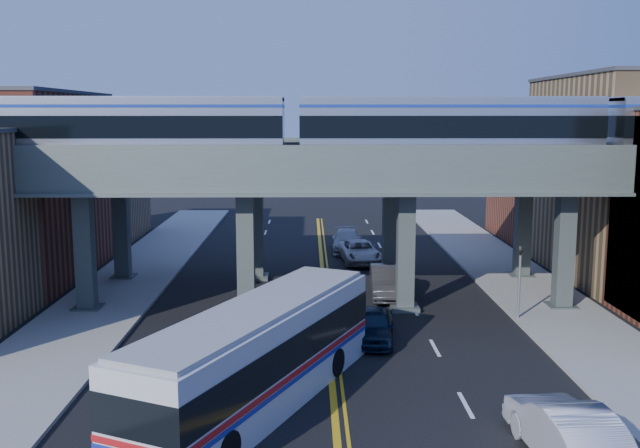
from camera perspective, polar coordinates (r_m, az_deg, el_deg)
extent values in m
plane|color=black|center=(28.73, 0.84, -11.22)|extent=(120.00, 120.00, 0.00)
cube|color=gray|center=(39.71, -16.53, -5.80)|extent=(5.00, 70.00, 0.16)
cube|color=gray|center=(40.19, 17.10, -5.65)|extent=(5.00, 70.00, 0.16)
cube|color=brown|center=(46.67, -23.16, 2.76)|extent=(8.00, 14.00, 11.00)
cube|color=olive|center=(58.99, -18.33, 2.67)|extent=(8.00, 10.00, 8.00)
cube|color=olive|center=(47.29, 23.29, 3.43)|extent=(8.00, 14.00, 12.00)
cube|color=brown|center=(59.47, 18.12, 3.21)|extent=(8.00, 10.00, 9.00)
cube|color=#414B47|center=(37.35, -18.28, -2.20)|extent=(0.85, 0.85, 6.00)
cube|color=#414B47|center=(35.78, -5.95, -2.26)|extent=(0.85, 0.85, 6.00)
cube|color=#414B47|center=(35.97, 6.85, -2.22)|extent=(0.85, 0.85, 6.00)
cube|color=#414B47|center=(37.88, 18.94, -2.08)|extent=(0.85, 0.85, 6.00)
cube|color=#49544D|center=(35.13, 0.47, 3.68)|extent=(52.00, 3.60, 1.40)
cube|color=#414B47|center=(43.98, -15.59, -0.47)|extent=(0.85, 0.85, 6.00)
cube|color=#414B47|center=(42.65, -5.14, -0.46)|extent=(0.85, 0.85, 6.00)
cube|color=#414B47|center=(42.81, 5.60, -0.44)|extent=(0.85, 0.85, 6.00)
cube|color=#414B47|center=(44.43, 15.91, -0.40)|extent=(0.85, 0.85, 6.00)
cube|color=#49544D|center=(42.11, 0.25, 4.52)|extent=(52.00, 3.60, 1.40)
cube|color=black|center=(37.44, -21.49, 4.64)|extent=(2.10, 2.10, 0.24)
cube|color=black|center=(35.27, -7.17, 4.96)|extent=(2.10, 2.10, 0.24)
cube|color=#AFB1B9|center=(36.01, -14.65, 7.45)|extent=(14.50, 2.77, 3.05)
cube|color=black|center=(36.00, -14.66, 7.69)|extent=(14.52, 2.83, 1.05)
cube|color=black|center=(35.13, 2.68, 5.01)|extent=(2.10, 2.10, 0.24)
cube|color=black|center=(36.89, 17.28, 4.80)|extent=(2.10, 2.10, 0.24)
cube|color=#AFB1B9|center=(35.65, 10.23, 7.58)|extent=(14.50, 2.77, 3.05)
cube|color=black|center=(35.65, 10.24, 7.82)|extent=(14.52, 2.83, 1.05)
cylinder|color=slate|center=(31.23, 1.24, -7.34)|extent=(0.09, 0.09, 2.30)
cylinder|color=red|center=(30.95, 1.24, -5.39)|extent=(0.76, 0.04, 0.76)
cylinder|color=slate|center=(35.44, 15.64, -4.97)|extent=(0.12, 0.12, 3.20)
imported|color=black|center=(35.03, 15.78, -1.71)|extent=(0.15, 0.18, 0.90)
cube|color=silver|center=(24.55, -4.97, -10.65)|extent=(8.05, 12.88, 3.34)
cube|color=black|center=(24.41, -4.98, -9.70)|extent=(8.13, 12.94, 1.13)
cube|color=#B21419|center=(24.66, -4.96, -11.36)|extent=(8.12, 12.94, 0.19)
cylinder|color=black|center=(21.75, -10.50, -16.65)|extent=(3.08, 2.21, 1.08)
cylinder|color=black|center=(27.95, -1.24, -10.62)|extent=(3.08, 2.21, 1.08)
imported|color=black|center=(31.42, 4.33, -8.09)|extent=(2.11, 4.36, 1.43)
imported|color=#2E2E30|center=(38.92, 5.41, -4.61)|extent=(1.99, 5.15, 1.67)
imported|color=#BABABC|center=(47.82, 3.18, -2.22)|extent=(2.94, 5.39, 1.43)
imported|color=#A5A5A9|center=(51.61, 2.15, -1.35)|extent=(2.24, 5.25, 1.51)
imported|color=silver|center=(22.23, 19.18, -15.43)|extent=(2.35, 5.55, 1.78)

